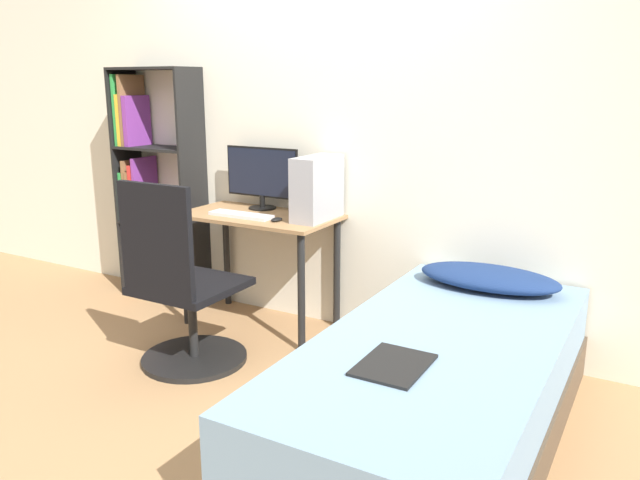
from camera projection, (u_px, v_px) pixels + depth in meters
ground_plane at (181, 406)px, 3.03m from camera, size 14.00×14.00×0.00m
wall_back at (319, 129)px, 3.86m from camera, size 8.00×0.05×2.50m
desk at (259, 235)px, 3.91m from camera, size 0.98×0.53×0.73m
bookshelf at (148, 195)px, 4.49m from camera, size 0.64×0.28×1.63m
office_chair at (183, 299)px, 3.38m from camera, size 0.59×0.59×1.04m
bed at (437, 392)px, 2.67m from camera, size 0.95×2.02×0.49m
pillow at (489, 278)px, 3.23m from camera, size 0.73×0.36×0.11m
magazine at (394, 365)px, 2.35m from camera, size 0.24×0.32×0.01m
monitor at (262, 175)px, 4.00m from camera, size 0.54×0.18×0.40m
keyboard at (241, 215)px, 3.81m from camera, size 0.42×0.12×0.02m
pc_tower at (317, 188)px, 3.69m from camera, size 0.16×0.38×0.38m
mouse at (277, 220)px, 3.68m from camera, size 0.06×0.09×0.02m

